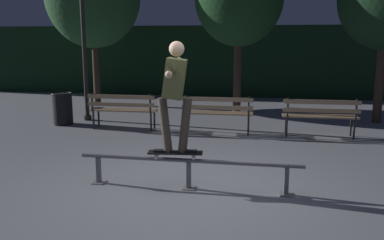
{
  "coord_description": "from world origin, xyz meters",
  "views": [
    {
      "loc": [
        1.05,
        -5.51,
        2.12
      ],
      "look_at": [
        -0.1,
        0.82,
        0.85
      ],
      "focal_mm": 38.56,
      "sensor_mm": 36.0,
      "label": 1
    }
  ],
  "objects": [
    {
      "name": "hedge_backdrop",
      "position": [
        0.0,
        10.25,
        1.3
      ],
      "size": [
        24.0,
        1.2,
        2.6
      ],
      "primitive_type": "cube",
      "color": "black",
      "rests_on": "ground"
    },
    {
      "name": "trash_can",
      "position": [
        -3.96,
        3.93,
        0.41
      ],
      "size": [
        0.52,
        0.52,
        0.8
      ],
      "color": "black",
      "rests_on": "ground"
    },
    {
      "name": "lamp_post_left",
      "position": [
        -3.59,
        4.57,
        2.48
      ],
      "size": [
        0.32,
        0.32,
        3.9
      ],
      "color": "#282623",
      "rests_on": "ground"
    },
    {
      "name": "grind_rail",
      "position": [
        -0.0,
        0.02,
        0.34
      ],
      "size": [
        3.22,
        0.18,
        0.45
      ],
      "color": "slate",
      "rests_on": "ground"
    },
    {
      "name": "skateboarder",
      "position": [
        -0.19,
        0.02,
        1.46
      ],
      "size": [
        0.63,
        1.4,
        1.56
      ],
      "color": "black",
      "rests_on": "skateboard"
    },
    {
      "name": "park_bench_right_center",
      "position": [
        2.23,
        3.62,
        0.54
      ],
      "size": [
        1.61,
        0.45,
        0.88
      ],
      "color": "#282623",
      "rests_on": "ground"
    },
    {
      "name": "ground_plane",
      "position": [
        0.0,
        0.0,
        0.0
      ],
      "size": [
        90.0,
        90.0,
        0.0
      ],
      "primitive_type": "plane",
      "color": "slate"
    },
    {
      "name": "skateboard",
      "position": [
        -0.19,
        0.02,
        0.52
      ],
      "size": [
        0.8,
        0.29,
        0.09
      ],
      "color": "black",
      "rests_on": "grind_rail"
    },
    {
      "name": "park_bench_left_center",
      "position": [
        -0.02,
        3.62,
        0.54
      ],
      "size": [
        1.61,
        0.45,
        0.88
      ],
      "color": "#282623",
      "rests_on": "ground"
    },
    {
      "name": "park_bench_leftmost",
      "position": [
        -2.27,
        3.62,
        0.54
      ],
      "size": [
        1.61,
        0.45,
        0.88
      ],
      "color": "#282623",
      "rests_on": "ground"
    }
  ]
}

